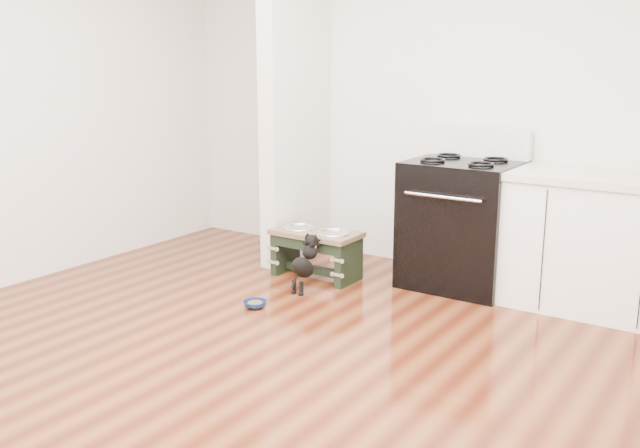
{
  "coord_description": "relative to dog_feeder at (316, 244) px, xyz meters",
  "views": [
    {
      "loc": [
        2.19,
        -2.59,
        1.66
      ],
      "look_at": [
        -0.45,
        1.35,
        0.53
      ],
      "focal_mm": 40.0,
      "sensor_mm": 36.0,
      "label": 1
    }
  ],
  "objects": [
    {
      "name": "room_shell",
      "position": [
        0.73,
        -1.72,
        1.36
      ],
      "size": [
        5.0,
        5.0,
        5.0
      ],
      "color": "silver",
      "rests_on": "ground"
    },
    {
      "name": "ground",
      "position": [
        0.73,
        -1.72,
        -0.26
      ],
      "size": [
        5.0,
        5.0,
        0.0
      ],
      "primitive_type": "plane",
      "color": "#46190C",
      "rests_on": "ground"
    },
    {
      "name": "puppy",
      "position": [
        0.12,
        -0.31,
        -0.04
      ],
      "size": [
        0.12,
        0.34,
        0.41
      ],
      "color": "black",
      "rests_on": "ground"
    },
    {
      "name": "dog_feeder",
      "position": [
        0.0,
        0.0,
        0.0
      ],
      "size": [
        0.66,
        0.36,
        0.38
      ],
      "color": "black",
      "rests_on": "ground"
    },
    {
      "name": "cabinet_run",
      "position": [
        1.96,
        0.45,
        0.19
      ],
      "size": [
        1.24,
        0.64,
        0.91
      ],
      "color": "white",
      "rests_on": "ground"
    },
    {
      "name": "floor_bowl",
      "position": [
        0.04,
        -0.79,
        -0.23
      ],
      "size": [
        0.2,
        0.2,
        0.05
      ],
      "rotation": [
        0.0,
        0.0,
        -0.39
      ],
      "color": "navy",
      "rests_on": "ground"
    },
    {
      "name": "partition_wall",
      "position": [
        -0.44,
        0.38,
        1.09
      ],
      "size": [
        0.15,
        0.8,
        2.7
      ],
      "primitive_type": "cube",
      "color": "silver",
      "rests_on": "ground"
    },
    {
      "name": "oven_range",
      "position": [
        0.98,
        0.44,
        0.22
      ],
      "size": [
        0.76,
        0.69,
        1.14
      ],
      "color": "black",
      "rests_on": "ground"
    }
  ]
}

